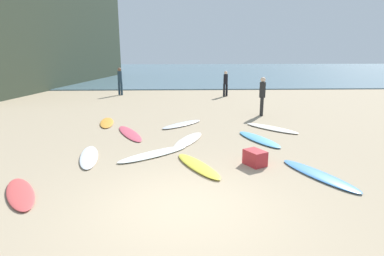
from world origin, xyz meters
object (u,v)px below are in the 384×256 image
(surfboard_4, at_px, (107,123))
(surfboard_6, at_px, (188,140))
(surfboard_5, at_px, (198,166))
(beachgoer_near, at_px, (262,94))
(beachgoer_mid, at_px, (120,80))
(surfboard_3, at_px, (182,124))
(surfboard_9, at_px, (20,193))
(surfboard_10, at_px, (154,154))
(surfboard_7, at_px, (271,128))
(surfboard_1, at_px, (130,133))
(surfboard_0, at_px, (259,139))
(beach_cooler, at_px, (255,158))
(surfboard_8, at_px, (318,175))
(surfboard_2, at_px, (89,157))
(beachgoer_far, at_px, (226,82))

(surfboard_4, distance_m, surfboard_6, 4.36)
(surfboard_5, relative_size, beachgoer_near, 1.21)
(beachgoer_mid, bearing_deg, surfboard_3, -40.48)
(surfboard_9, distance_m, surfboard_10, 3.73)
(surfboard_6, distance_m, surfboard_7, 3.64)
(surfboard_1, height_order, surfboard_7, surfboard_7)
(surfboard_0, relative_size, surfboard_6, 1.04)
(beach_cooler, bearing_deg, surfboard_7, 68.42)
(surfboard_0, xyz_separation_m, beachgoer_near, (1.12, 4.20, 0.97))
(surfboard_8, relative_size, beachgoer_near, 1.34)
(surfboard_2, relative_size, surfboard_7, 0.92)
(surfboard_0, bearing_deg, surfboard_1, -34.06)
(surfboard_7, distance_m, surfboard_9, 9.02)
(surfboard_10, height_order, beachgoer_far, beachgoer_far)
(surfboard_1, height_order, surfboard_4, surfboard_4)
(surfboard_2, distance_m, beachgoer_mid, 13.12)
(surfboard_0, distance_m, surfboard_9, 7.40)
(surfboard_10, distance_m, beachgoer_far, 12.58)
(beachgoer_near, distance_m, beachgoer_far, 6.36)
(surfboard_1, distance_m, surfboard_6, 2.35)
(surfboard_7, distance_m, beachgoer_mid, 12.47)
(surfboard_10, bearing_deg, beach_cooler, -147.09)
(surfboard_4, relative_size, surfboard_8, 0.84)
(surfboard_7, distance_m, surfboard_10, 5.32)
(surfboard_8, bearing_deg, surfboard_9, 162.52)
(surfboard_1, distance_m, beachgoer_far, 10.72)
(surfboard_6, bearing_deg, beach_cooler, -31.47)
(surfboard_0, height_order, surfboard_5, surfboard_0)
(surfboard_1, relative_size, beachgoer_far, 1.51)
(surfboard_3, relative_size, beach_cooler, 3.79)
(surfboard_0, distance_m, surfboard_3, 3.53)
(beachgoer_near, xyz_separation_m, beach_cooler, (-1.81, -6.60, -0.81))
(surfboard_0, relative_size, surfboard_4, 1.12)
(surfboard_3, distance_m, surfboard_5, 4.87)
(surfboard_5, distance_m, beachgoer_near, 7.58)
(surfboard_1, relative_size, surfboard_2, 1.18)
(surfboard_8, relative_size, surfboard_10, 1.00)
(surfboard_9, height_order, beachgoer_near, beachgoer_near)
(beachgoer_far, distance_m, beach_cooler, 12.96)
(surfboard_3, bearing_deg, beachgoer_near, 70.72)
(surfboard_4, height_order, beach_cooler, beach_cooler)
(surfboard_5, distance_m, beachgoer_mid, 14.63)
(surfboard_6, height_order, surfboard_8, surfboard_8)
(surfboard_6, height_order, beachgoer_near, beachgoer_near)
(surfboard_2, height_order, beachgoer_mid, beachgoer_mid)
(beachgoer_near, xyz_separation_m, beachgoer_mid, (-7.89, 7.16, 0.02))
(surfboard_1, xyz_separation_m, beach_cooler, (3.90, -3.39, 0.18))
(surfboard_1, relative_size, surfboard_10, 1.04)
(surfboard_6, distance_m, surfboard_10, 1.85)
(surfboard_0, distance_m, surfboard_4, 6.46)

